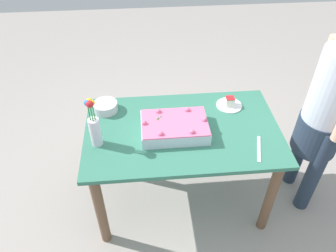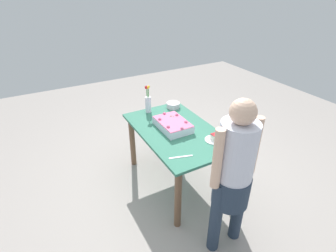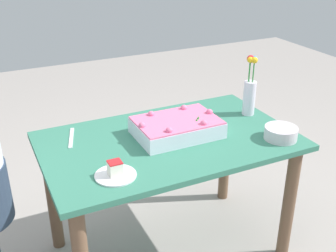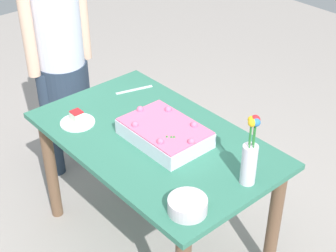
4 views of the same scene
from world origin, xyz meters
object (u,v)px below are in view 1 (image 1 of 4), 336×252
flower_vase (94,127)px  person_standing (327,112)px  fruit_bowl (106,107)px  sheet_cake (174,127)px  cake_knife (259,149)px  serving_plate_with_slice (229,104)px

flower_vase → person_standing: bearing=2.1°
fruit_bowl → person_standing: (1.48, -0.28, 0.08)m
flower_vase → person_standing: person_standing is taller
sheet_cake → cake_knife: 0.56m
cake_knife → person_standing: 0.55m
fruit_bowl → sheet_cake: bearing=-30.4°
serving_plate_with_slice → flower_vase: bearing=-161.4°
sheet_cake → fruit_bowl: (-0.47, 0.27, -0.01)m
flower_vase → fruit_bowl: bearing=83.9°
cake_knife → person_standing: (0.50, 0.20, 0.11)m
cake_knife → person_standing: bearing=127.8°
cake_knife → fruit_bowl: fruit_bowl is taller
serving_plate_with_slice → fruit_bowl: size_ratio=1.09×
serving_plate_with_slice → fruit_bowl: serving_plate_with_slice is taller
serving_plate_with_slice → cake_knife: size_ratio=0.81×
fruit_bowl → person_standing: person_standing is taller
flower_vase → fruit_bowl: size_ratio=2.06×
sheet_cake → serving_plate_with_slice: size_ratio=2.34×
sheet_cake → cake_knife: bearing=-21.7°
cake_knife → fruit_bowl: (-0.98, 0.48, 0.03)m
fruit_bowl → person_standing: 1.51m
sheet_cake → serving_plate_with_slice: bearing=30.1°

